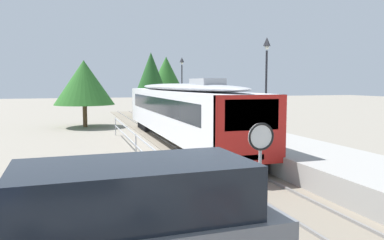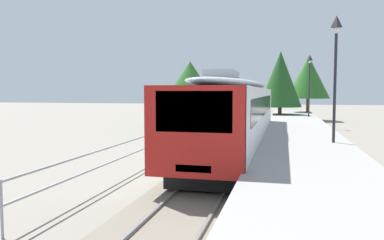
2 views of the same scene
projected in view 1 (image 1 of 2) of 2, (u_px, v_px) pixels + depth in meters
The scene contains 11 objects.
ground_plane at pixel (139, 156), 19.24m from camera, with size 160.00×160.00×0.00m, color gray.
track_rails at pixel (195, 152), 20.13m from camera, with size 3.20×60.00×0.14m.
commuter_train at pixel (180, 109), 22.66m from camera, with size 2.82×19.23×3.74m.
station_platform at pixel (251, 141), 21.06m from camera, with size 3.90×60.00×0.90m, color #999691.
platform_lamp_mid_platform at pixel (266, 66), 21.57m from camera, with size 0.34×0.34×5.35m.
platform_lamp_far_end at pixel (182, 74), 38.19m from camera, with size 0.34×0.34×5.35m.
speed_limit_sign at pixel (261, 154), 8.26m from camera, with size 0.61×0.10×2.81m.
carpark_fence at pixel (193, 193), 9.57m from camera, with size 0.06×36.06×1.25m.
tree_behind_carpark at pixel (166, 75), 46.19m from camera, with size 4.49×4.49×6.88m.
tree_behind_station_far at pixel (151, 77), 40.60m from camera, with size 4.09×4.09×6.96m.
tree_distant_left at pixel (84, 83), 31.58m from camera, with size 4.97×4.97×5.57m.
Camera 1 is at (-6.12, 3.09, 3.65)m, focal length 35.55 mm.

